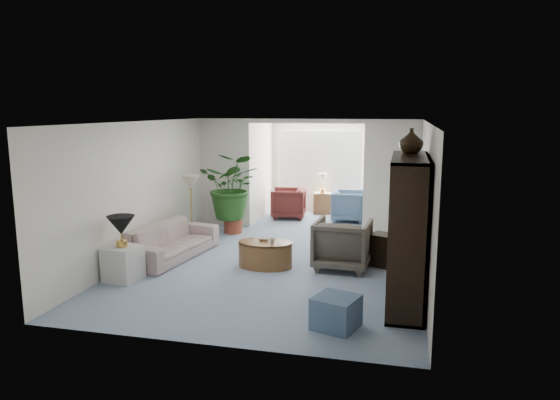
% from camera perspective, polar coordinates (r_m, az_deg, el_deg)
% --- Properties ---
extents(floor, '(6.00, 6.00, 0.00)m').
position_cam_1_polar(floor, '(8.99, -0.90, -7.58)').
color(floor, '#8B9DB8').
rests_on(floor, ground).
extents(sunroom_floor, '(2.60, 2.60, 0.00)m').
position_cam_1_polar(sunroom_floor, '(12.87, 3.63, -2.18)').
color(sunroom_floor, '#8B9DB8').
rests_on(sunroom_floor, ground).
extents(back_pier_left, '(1.20, 0.12, 2.50)m').
position_cam_1_polar(back_pier_left, '(12.08, -6.14, 3.00)').
color(back_pier_left, white).
rests_on(back_pier_left, ground).
extents(back_pier_right, '(1.20, 0.12, 2.50)m').
position_cam_1_polar(back_pier_right, '(11.39, 12.20, 2.41)').
color(back_pier_right, white).
rests_on(back_pier_right, ground).
extents(back_header, '(2.60, 0.12, 0.10)m').
position_cam_1_polar(back_header, '(11.50, 2.81, 8.69)').
color(back_header, white).
rests_on(back_header, back_pier_left).
extents(window_pane, '(2.20, 0.02, 1.50)m').
position_cam_1_polar(window_pane, '(13.71, 4.47, 4.49)').
color(window_pane, white).
extents(window_blinds, '(2.20, 0.02, 1.50)m').
position_cam_1_polar(window_blinds, '(13.68, 4.45, 4.48)').
color(window_blinds, white).
extents(framed_picture, '(0.04, 0.50, 0.40)m').
position_cam_1_polar(framed_picture, '(8.27, 15.67, 2.58)').
color(framed_picture, '#B0A88D').
extents(sofa, '(1.12, 2.26, 0.63)m').
position_cam_1_polar(sofa, '(9.74, -11.92, -4.46)').
color(sofa, '#B9B09D').
rests_on(sofa, ground).
extents(end_table, '(0.57, 0.57, 0.56)m').
position_cam_1_polar(end_table, '(8.70, -16.93, -6.71)').
color(end_table, silver).
rests_on(end_table, ground).
extents(table_lamp, '(0.44, 0.44, 0.30)m').
position_cam_1_polar(table_lamp, '(8.54, -17.14, -2.67)').
color(table_lamp, black).
rests_on(table_lamp, end_table).
extents(floor_lamp, '(0.36, 0.36, 0.28)m').
position_cam_1_polar(floor_lamp, '(10.63, -9.84, 1.95)').
color(floor_lamp, beige).
rests_on(floor_lamp, ground).
extents(coffee_table, '(1.07, 1.07, 0.45)m').
position_cam_1_polar(coffee_table, '(9.03, -1.64, -6.00)').
color(coffee_table, brown).
rests_on(coffee_table, ground).
extents(coffee_bowl, '(0.22, 0.22, 0.05)m').
position_cam_1_polar(coffee_bowl, '(9.07, -1.79, -4.30)').
color(coffee_bowl, beige).
rests_on(coffee_bowl, coffee_table).
extents(coffee_cup, '(0.11, 0.11, 0.09)m').
position_cam_1_polar(coffee_cup, '(8.83, -0.87, -4.55)').
color(coffee_cup, beige).
rests_on(coffee_cup, coffee_table).
extents(wingback_chair, '(0.98, 1.00, 0.86)m').
position_cam_1_polar(wingback_chair, '(8.96, 6.91, -4.84)').
color(wingback_chair, '#595246').
rests_on(wingback_chair, ground).
extents(side_table_dark, '(0.59, 0.54, 0.57)m').
position_cam_1_polar(side_table_dark, '(9.24, 11.44, -5.44)').
color(side_table_dark, black).
rests_on(side_table_dark, ground).
extents(entertainment_cabinet, '(0.50, 1.87, 2.08)m').
position_cam_1_polar(entertainment_cabinet, '(7.43, 13.91, -3.32)').
color(entertainment_cabinet, black).
rests_on(entertainment_cabinet, ground).
extents(cabinet_urn, '(0.35, 0.35, 0.36)m').
position_cam_1_polar(cabinet_urn, '(7.75, 14.27, 6.35)').
color(cabinet_urn, black).
rests_on(cabinet_urn, entertainment_cabinet).
extents(ottoman, '(0.65, 0.65, 0.41)m').
position_cam_1_polar(ottoman, '(6.67, 6.21, -12.20)').
color(ottoman, slate).
rests_on(ottoman, ground).
extents(plant_pot, '(0.40, 0.40, 0.32)m').
position_cam_1_polar(plant_pot, '(11.52, -5.18, -2.84)').
color(plant_pot, brown).
rests_on(plant_pot, ground).
extents(house_plant, '(1.31, 1.14, 1.46)m').
position_cam_1_polar(house_plant, '(11.35, -5.25, 1.54)').
color(house_plant, '#23501B').
rests_on(house_plant, plant_pot).
extents(sunroom_chair_blue, '(0.91, 0.89, 0.75)m').
position_cam_1_polar(sunroom_chair_blue, '(12.74, 7.51, -0.65)').
color(sunroom_chair_blue, slate).
rests_on(sunroom_chair_blue, ground).
extents(sunroom_chair_maroon, '(0.92, 0.90, 0.76)m').
position_cam_1_polar(sunroom_chair_maroon, '(12.97, 0.91, -0.35)').
color(sunroom_chair_maroon, maroon).
rests_on(sunroom_chair_maroon, ground).
extents(sunroom_table, '(0.49, 0.40, 0.55)m').
position_cam_1_polar(sunroom_table, '(13.58, 4.69, -0.35)').
color(sunroom_table, brown).
rests_on(sunroom_table, ground).
extents(shelf_clutter, '(0.30, 1.12, 1.06)m').
position_cam_1_polar(shelf_clutter, '(7.32, 13.54, -3.11)').
color(shelf_clutter, '#4B4745').
rests_on(shelf_clutter, entertainment_cabinet).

